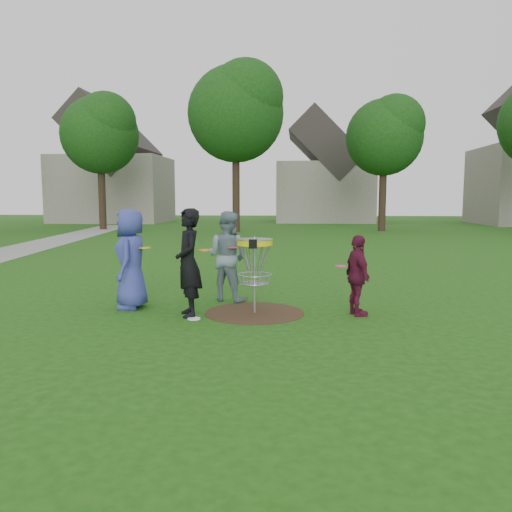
# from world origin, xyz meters

# --- Properties ---
(ground) EXTENTS (100.00, 100.00, 0.00)m
(ground) POSITION_xyz_m (0.00, 0.00, 0.00)
(ground) COLOR #19470F
(ground) RESTS_ON ground
(dirt_patch) EXTENTS (1.80, 1.80, 0.01)m
(dirt_patch) POSITION_xyz_m (0.00, 0.00, 0.00)
(dirt_patch) COLOR #47331E
(dirt_patch) RESTS_ON ground
(player_blue) EXTENTS (0.67, 0.96, 1.87)m
(player_blue) POSITION_xyz_m (-2.34, 0.22, 0.93)
(player_blue) COLOR #353E94
(player_blue) RESTS_ON ground
(player_black) EXTENTS (0.68, 0.81, 1.89)m
(player_black) POSITION_xyz_m (-1.13, -0.32, 0.94)
(player_black) COLOR black
(player_black) RESTS_ON ground
(player_grey) EXTENTS (1.07, 0.97, 1.80)m
(player_grey) POSITION_xyz_m (-0.64, 1.07, 0.90)
(player_grey) COLOR slate
(player_grey) RESTS_ON ground
(player_maroon) EXTENTS (0.58, 0.90, 1.43)m
(player_maroon) POSITION_xyz_m (1.82, -0.05, 0.71)
(player_maroon) COLOR #58142D
(player_maroon) RESTS_ON ground
(disc_on_grass) EXTENTS (0.22, 0.22, 0.02)m
(disc_on_grass) POSITION_xyz_m (-1.00, -0.56, 0.01)
(disc_on_grass) COLOR white
(disc_on_grass) RESTS_ON ground
(disc_golf_basket) EXTENTS (0.66, 0.67, 1.38)m
(disc_golf_basket) POSITION_xyz_m (0.00, -0.00, 1.02)
(disc_golf_basket) COLOR #9EA0A5
(disc_golf_basket) RESTS_ON ground
(held_discs) EXTENTS (3.82, 1.29, 0.30)m
(held_discs) POSITION_xyz_m (-0.47, 0.18, 1.07)
(held_discs) COLOR yellow
(held_discs) RESTS_ON ground
(tree_row) EXTENTS (51.20, 17.42, 9.90)m
(tree_row) POSITION_xyz_m (0.44, 20.67, 6.21)
(tree_row) COLOR #38281C
(tree_row) RESTS_ON ground
(house_row) EXTENTS (44.50, 10.65, 11.62)m
(house_row) POSITION_xyz_m (4.78, 33.07, 4.14)
(house_row) COLOR gray
(house_row) RESTS_ON ground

